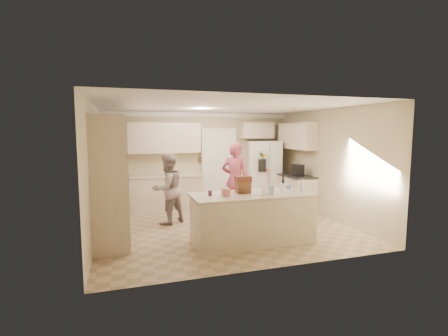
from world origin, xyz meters
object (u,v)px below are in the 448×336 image
object	(u,v)px
island_base	(252,219)
utensil_crock	(283,187)
refrigerator	(264,173)
dollhouse_body	(243,187)
teen_girl	(235,180)
coffee_maker	(298,170)
teen_boy	(168,189)
tissue_box	(226,192)

from	to	relation	value
island_base	utensil_crock	world-z (taller)	utensil_crock
refrigerator	dollhouse_body	bearing A→B (deg)	-106.32
refrigerator	island_base	xyz separation A→B (m)	(-1.58, -2.98, -0.46)
island_base	utensil_crock	xyz separation A→B (m)	(0.65, 0.05, 0.56)
refrigerator	teen_girl	xyz separation A→B (m)	(-1.30, -1.21, 0.01)
refrigerator	coffee_maker	size ratio (longest dim) A/B	6.00
refrigerator	teen_boy	bearing A→B (deg)	-142.11
coffee_maker	utensil_crock	distance (m)	2.32
refrigerator	island_base	size ratio (longest dim) A/B	0.82
refrigerator	tissue_box	bearing A→B (deg)	-110.00
island_base	teen_girl	world-z (taller)	teen_girl
coffee_maker	teen_girl	world-z (taller)	teen_girl
tissue_box	teen_boy	xyz separation A→B (m)	(-0.79, 1.83, -0.20)
refrigerator	teen_girl	bearing A→B (deg)	-122.47
island_base	coffee_maker	bearing A→B (deg)	42.83
utensil_crock	tissue_box	world-z (taller)	utensil_crock
island_base	teen_boy	size ratio (longest dim) A/B	1.39
teen_girl	dollhouse_body	bearing A→B (deg)	108.14
coffee_maker	tissue_box	size ratio (longest dim) A/B	2.14
teen_boy	teen_girl	distance (m)	1.62
island_base	refrigerator	bearing A→B (deg)	62.08
island_base	teen_boy	bearing A→B (deg)	127.75
coffee_maker	teen_girl	distance (m)	1.78
coffee_maker	utensil_crock	xyz separation A→B (m)	(-1.40, -1.85, -0.07)
island_base	dollhouse_body	xyz separation A→B (m)	(-0.15, 0.10, 0.60)
island_base	utensil_crock	distance (m)	0.86
refrigerator	tissue_box	size ratio (longest dim) A/B	12.86
teen_boy	tissue_box	bearing A→B (deg)	83.30
tissue_box	coffee_maker	bearing A→B (deg)	37.57
teen_girl	coffee_maker	bearing A→B (deg)	-143.28
coffee_maker	island_base	distance (m)	2.87
refrigerator	teen_boy	world-z (taller)	refrigerator
utensil_crock	tissue_box	distance (m)	1.21
refrigerator	utensil_crock	size ratio (longest dim) A/B	12.00
refrigerator	tissue_box	distance (m)	3.74
island_base	utensil_crock	bearing A→B (deg)	4.40
coffee_maker	tissue_box	bearing A→B (deg)	-142.43
teen_girl	utensil_crock	bearing A→B (deg)	134.72
refrigerator	island_base	world-z (taller)	refrigerator
teen_boy	teen_girl	world-z (taller)	teen_girl
island_base	tissue_box	bearing A→B (deg)	-169.70
coffee_maker	tissue_box	xyz separation A→B (m)	(-2.60, -2.00, -0.07)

